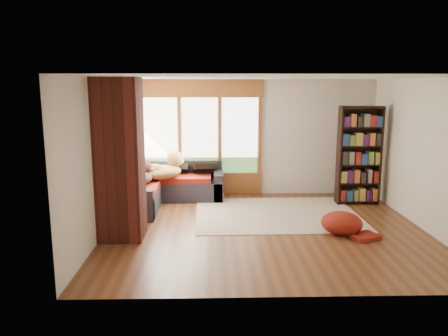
# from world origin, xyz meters

# --- Properties ---
(floor) EXTENTS (5.50, 5.50, 0.00)m
(floor) POSITION_xyz_m (0.00, 0.00, 0.00)
(floor) COLOR #4F2A16
(floor) RESTS_ON ground
(ceiling) EXTENTS (5.50, 5.50, 0.00)m
(ceiling) POSITION_xyz_m (0.00, 0.00, 2.60)
(ceiling) COLOR white
(wall_back) EXTENTS (5.50, 0.04, 2.60)m
(wall_back) POSITION_xyz_m (0.00, 2.50, 1.30)
(wall_back) COLOR silver
(wall_back) RESTS_ON ground
(wall_front) EXTENTS (5.50, 0.04, 2.60)m
(wall_front) POSITION_xyz_m (0.00, -2.50, 1.30)
(wall_front) COLOR silver
(wall_front) RESTS_ON ground
(wall_left) EXTENTS (0.04, 5.00, 2.60)m
(wall_left) POSITION_xyz_m (-2.75, 0.00, 1.30)
(wall_left) COLOR silver
(wall_left) RESTS_ON ground
(wall_right) EXTENTS (0.04, 5.00, 2.60)m
(wall_right) POSITION_xyz_m (2.75, 0.00, 1.30)
(wall_right) COLOR silver
(wall_right) RESTS_ON ground
(windows_back) EXTENTS (2.82, 0.10, 1.90)m
(windows_back) POSITION_xyz_m (-1.20, 2.47, 1.35)
(windows_back) COLOR brown
(windows_back) RESTS_ON wall_back
(windows_left) EXTENTS (0.10, 2.62, 1.90)m
(windows_left) POSITION_xyz_m (-2.72, 1.20, 1.35)
(windows_left) COLOR brown
(windows_left) RESTS_ON wall_left
(roller_blind) EXTENTS (0.03, 0.72, 0.90)m
(roller_blind) POSITION_xyz_m (-2.69, 2.03, 1.75)
(roller_blind) COLOR gray
(roller_blind) RESTS_ON wall_left
(brick_chimney) EXTENTS (0.70, 0.70, 2.60)m
(brick_chimney) POSITION_xyz_m (-2.40, -0.35, 1.30)
(brick_chimney) COLOR #471914
(brick_chimney) RESTS_ON ground
(sectional_sofa) EXTENTS (2.20, 2.20, 0.80)m
(sectional_sofa) POSITION_xyz_m (-1.95, 1.70, 0.30)
(sectional_sofa) COLOR black
(sectional_sofa) RESTS_ON ground
(area_rug) EXTENTS (3.16, 2.44, 0.01)m
(area_rug) POSITION_xyz_m (0.33, 0.87, 0.01)
(area_rug) COLOR silver
(area_rug) RESTS_ON ground
(bookshelf) EXTENTS (0.88, 0.29, 2.05)m
(bookshelf) POSITION_xyz_m (2.14, 1.61, 1.03)
(bookshelf) COLOR black
(bookshelf) RESTS_ON ground
(pouf) EXTENTS (0.90, 0.90, 0.37)m
(pouf) POSITION_xyz_m (1.26, -0.28, 0.20)
(pouf) COLOR maroon
(pouf) RESTS_ON area_rug
(dog_tan) EXTENTS (1.00, 0.97, 0.49)m
(dog_tan) POSITION_xyz_m (-1.90, 1.75, 0.79)
(dog_tan) COLOR olive
(dog_tan) RESTS_ON sectional_sofa
(dog_brindle) EXTENTS (0.56, 0.77, 0.39)m
(dog_brindle) POSITION_xyz_m (-2.33, 1.27, 0.73)
(dog_brindle) COLOR black
(dog_brindle) RESTS_ON sectional_sofa
(throw_pillows) EXTENTS (1.98, 1.68, 0.45)m
(throw_pillows) POSITION_xyz_m (-1.86, 1.75, 0.79)
(throw_pillows) COLOR black
(throw_pillows) RESTS_ON sectional_sofa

